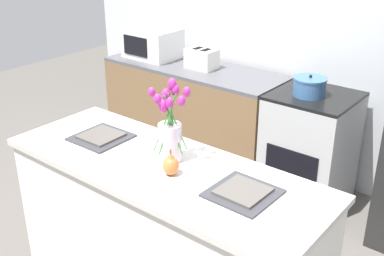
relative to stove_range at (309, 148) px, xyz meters
The scene contains 11 objects.
back_wall 0.99m from the stove_range, 104.01° to the left, with size 5.20×0.08×2.70m.
kitchen_island 1.60m from the stove_range, 93.58° to the right, with size 1.80×0.66×0.94m.
back_counter 1.16m from the stove_range, behind, with size 1.68×0.60×0.90m.
stove_range is the anchor object (origin of this frame).
flower_vase 1.67m from the stove_range, 93.66° to the right, with size 0.17×0.18×0.44m.
pear_figurine 1.74m from the stove_range, 89.84° to the right, with size 0.08×0.08×0.14m.
plate_setting_left 1.76m from the stove_range, 110.35° to the right, with size 0.30×0.30×0.02m.
plate_setting_right 1.70m from the stove_range, 76.27° to the right, with size 0.30×0.30×0.02m.
toaster 1.20m from the stove_range, behind, with size 0.28×0.18×0.17m.
cooking_pot 0.52m from the stove_range, 123.27° to the right, with size 0.25×0.25×0.16m.
microwave 1.75m from the stove_range, behind, with size 0.48×0.37×0.27m.
Camera 1 is at (1.49, -1.61, 2.12)m, focal length 45.00 mm.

